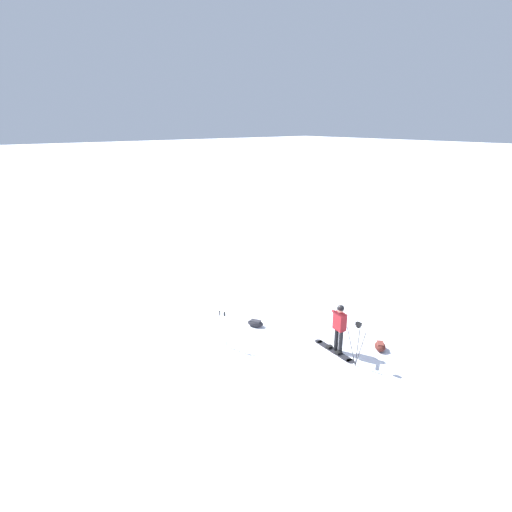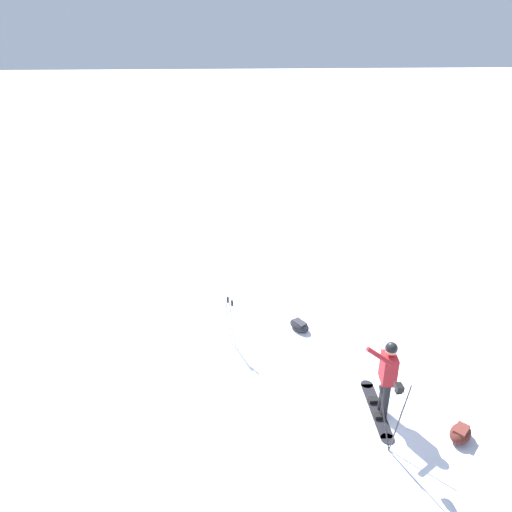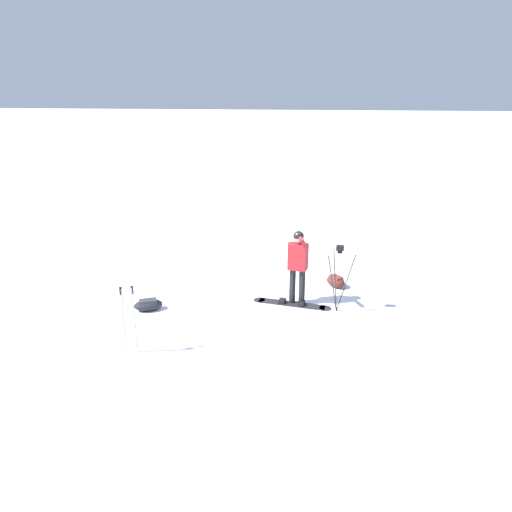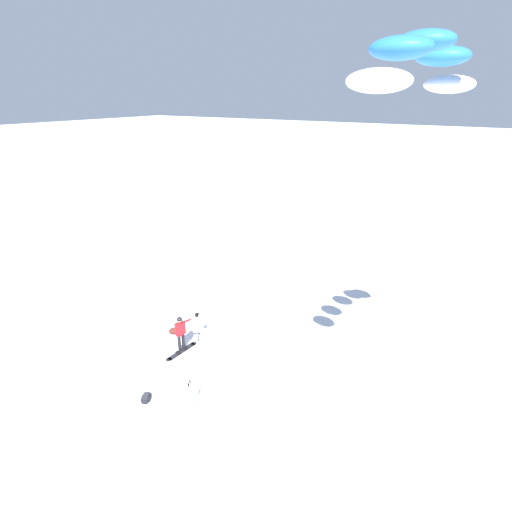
# 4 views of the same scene
# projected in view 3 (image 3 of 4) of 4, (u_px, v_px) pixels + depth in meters

# --- Properties ---
(ground_plane) EXTENTS (300.00, 300.00, 0.00)m
(ground_plane) POSITION_uv_depth(u_px,v_px,m) (263.00, 312.00, 10.15)
(ground_plane) COLOR white
(snowboarder) EXTENTS (0.70, 0.46, 1.72)m
(snowboarder) POSITION_uv_depth(u_px,v_px,m) (298.00, 260.00, 10.25)
(snowboarder) COLOR black
(snowboarder) RESTS_ON ground_plane
(snowboard) EXTENTS (0.39, 1.77, 0.10)m
(snowboard) POSITION_uv_depth(u_px,v_px,m) (292.00, 303.00, 10.53)
(snowboard) COLOR black
(snowboard) RESTS_ON ground_plane
(gear_bag_large) EXTENTS (0.61, 0.71, 0.24)m
(gear_bag_large) POSITION_uv_depth(u_px,v_px,m) (148.00, 305.00, 10.23)
(gear_bag_large) COLOR black
(gear_bag_large) RESTS_ON ground_plane
(camera_tripod) EXTENTS (0.58, 0.57, 1.50)m
(camera_tripod) POSITION_uv_depth(u_px,v_px,m) (339.00, 265.00, 9.87)
(camera_tripod) COLOR #262628
(camera_tripod) RESTS_ON ground_plane
(gear_bag_small) EXTENTS (0.64, 0.63, 0.27)m
(gear_bag_small) POSITION_uv_depth(u_px,v_px,m) (336.00, 281.00, 11.48)
(gear_bag_small) COLOR #4C1E19
(gear_bag_small) RESTS_ON ground_plane
(ski_poles) EXTENTS (0.24, 0.27, 1.32)m
(ski_poles) POSITION_uv_depth(u_px,v_px,m) (128.00, 311.00, 8.23)
(ski_poles) COLOR gray
(ski_poles) RESTS_ON ground_plane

